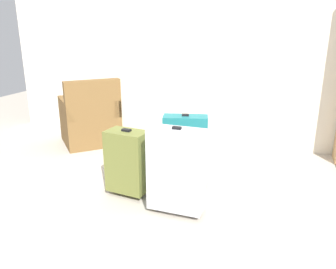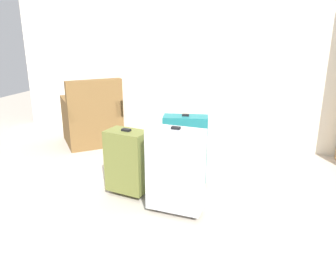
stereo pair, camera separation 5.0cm
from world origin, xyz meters
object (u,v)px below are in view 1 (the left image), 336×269
(mug, at_px, (122,142))
(suitcase_teal, at_px, (185,148))
(suitcase_silver, at_px, (176,170))
(armchair, at_px, (90,121))
(suitcase_olive, at_px, (128,161))

(mug, distance_m, suitcase_teal, 1.45)
(mug, height_order, suitcase_silver, suitcase_silver)
(suitcase_teal, bearing_deg, suitcase_silver, -80.64)
(armchair, relative_size, suitcase_silver, 1.28)
(suitcase_silver, bearing_deg, mug, 130.77)
(mug, relative_size, suitcase_teal, 0.16)
(armchair, distance_m, suitcase_olive, 1.65)
(armchair, xyz_separation_m, mug, (0.43, 0.04, -0.27))
(suitcase_silver, bearing_deg, suitcase_olive, 161.55)
(mug, bearing_deg, suitcase_olive, -60.84)
(mug, distance_m, suitcase_silver, 1.91)
(suitcase_silver, xyz_separation_m, suitcase_olive, (-0.53, 0.18, -0.06))
(suitcase_olive, bearing_deg, armchair, 133.19)
(armchair, distance_m, suitcase_teal, 1.76)
(suitcase_silver, height_order, suitcase_teal, suitcase_silver)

